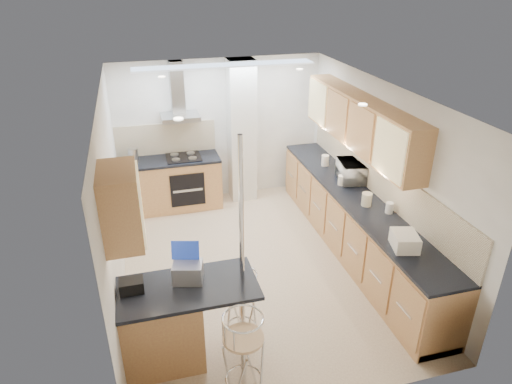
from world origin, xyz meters
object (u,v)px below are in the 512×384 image
object	(u,v)px
laptop	(188,272)
bar_stool_near	(244,358)
microwave	(352,171)
bar_stool_end	(241,309)
bread_bin	(405,241)

from	to	relation	value
laptop	bar_stool_near	bearing A→B (deg)	-47.64
microwave	laptop	xyz separation A→B (m)	(-2.72, -1.86, -0.03)
microwave	laptop	size ratio (longest dim) A/B	1.79
bar_stool_near	bar_stool_end	size ratio (longest dim) A/B	1.07
microwave	bread_bin	distance (m)	1.89
bar_stool_near	bar_stool_end	world-z (taller)	bar_stool_near
bread_bin	bar_stool_end	bearing A→B (deg)	-164.70
bar_stool_near	bread_bin	bearing A→B (deg)	3.66
microwave	bar_stool_near	world-z (taller)	microwave
laptop	bar_stool_end	world-z (taller)	laptop
laptop	bar_stool_end	distance (m)	0.79
bar_stool_near	bar_stool_end	xyz separation A→B (m)	(0.15, 0.72, -0.03)
bar_stool_end	bread_bin	xyz separation A→B (m)	(1.94, 0.02, 0.54)
bar_stool_near	microwave	bearing A→B (deg)	32.45
microwave	bar_stool_near	distance (m)	3.54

